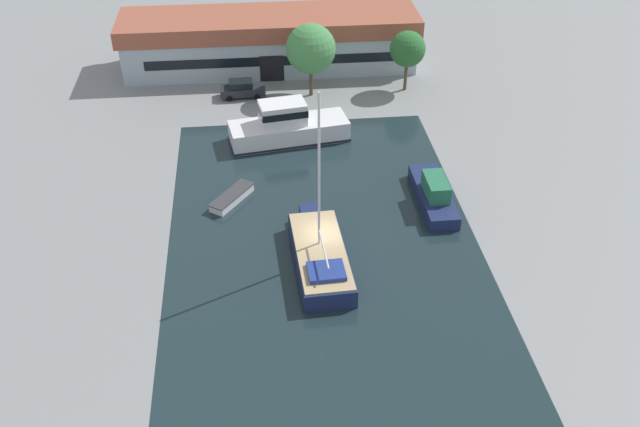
{
  "coord_description": "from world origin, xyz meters",
  "views": [
    {
      "loc": [
        -4.44,
        -38.77,
        30.75
      ],
      "look_at": [
        0.0,
        2.82,
        1.0
      ],
      "focal_mm": 40.0,
      "sensor_mm": 36.0,
      "label": 1
    }
  ],
  "objects_px": {
    "quay_tree_by_water": "(408,49)",
    "motor_cruiser": "(287,127)",
    "cabin_boat": "(434,194)",
    "quay_tree_near_building": "(311,49)",
    "parked_car": "(242,89)",
    "sailboat_moored": "(320,255)",
    "warehouse_building": "(270,41)",
    "small_dinghy": "(232,197)"
  },
  "relations": [
    {
      "from": "quay_tree_near_building",
      "to": "motor_cruiser",
      "type": "xyz_separation_m",
      "value": [
        -2.88,
        -8.65,
        -3.39
      ]
    },
    {
      "from": "quay_tree_near_building",
      "to": "parked_car",
      "type": "distance_m",
      "value": 7.69
    },
    {
      "from": "sailboat_moored",
      "to": "quay_tree_by_water",
      "type": "bearing_deg",
      "value": 64.36
    },
    {
      "from": "sailboat_moored",
      "to": "cabin_boat",
      "type": "xyz_separation_m",
      "value": [
        9.32,
        6.38,
        0.05
      ]
    },
    {
      "from": "warehouse_building",
      "to": "parked_car",
      "type": "bearing_deg",
      "value": -113.42
    },
    {
      "from": "parked_car",
      "to": "sailboat_moored",
      "type": "xyz_separation_m",
      "value": [
        4.76,
        -26.11,
        -0.06
      ]
    },
    {
      "from": "warehouse_building",
      "to": "cabin_boat",
      "type": "relative_size",
      "value": 3.93
    },
    {
      "from": "motor_cruiser",
      "to": "cabin_boat",
      "type": "xyz_separation_m",
      "value": [
        10.33,
        -10.8,
        -0.5
      ]
    },
    {
      "from": "parked_car",
      "to": "small_dinghy",
      "type": "relative_size",
      "value": 1.02
    },
    {
      "from": "quay_tree_near_building",
      "to": "small_dinghy",
      "type": "distance_m",
      "value": 19.73
    },
    {
      "from": "warehouse_building",
      "to": "sailboat_moored",
      "type": "xyz_separation_m",
      "value": [
        1.68,
        -33.07,
        -2.03
      ]
    },
    {
      "from": "warehouse_building",
      "to": "motor_cruiser",
      "type": "relative_size",
      "value": 2.85
    },
    {
      "from": "quay_tree_near_building",
      "to": "motor_cruiser",
      "type": "height_order",
      "value": "quay_tree_near_building"
    },
    {
      "from": "sailboat_moored",
      "to": "cabin_boat",
      "type": "bearing_deg",
      "value": 31.98
    },
    {
      "from": "sailboat_moored",
      "to": "warehouse_building",
      "type": "bearing_deg",
      "value": 90.51
    },
    {
      "from": "quay_tree_by_water",
      "to": "sailboat_moored",
      "type": "distance_m",
      "value": 28.53
    },
    {
      "from": "sailboat_moored",
      "to": "quay_tree_near_building",
      "type": "bearing_deg",
      "value": 83.45
    },
    {
      "from": "warehouse_building",
      "to": "motor_cruiser",
      "type": "distance_m",
      "value": 15.98
    },
    {
      "from": "warehouse_building",
      "to": "small_dinghy",
      "type": "xyz_separation_m",
      "value": [
        -4.2,
        -24.86,
        -2.46
      ]
    },
    {
      "from": "quay_tree_by_water",
      "to": "motor_cruiser",
      "type": "xyz_separation_m",
      "value": [
        -12.19,
        -8.85,
        -2.88
      ]
    },
    {
      "from": "motor_cruiser",
      "to": "cabin_boat",
      "type": "bearing_deg",
      "value": -145.02
    },
    {
      "from": "warehouse_building",
      "to": "quay_tree_near_building",
      "type": "bearing_deg",
      "value": -63.4
    },
    {
      "from": "parked_car",
      "to": "sailboat_moored",
      "type": "height_order",
      "value": "sailboat_moored"
    },
    {
      "from": "motor_cruiser",
      "to": "cabin_boat",
      "type": "height_order",
      "value": "motor_cruiser"
    },
    {
      "from": "quay_tree_near_building",
      "to": "sailboat_moored",
      "type": "relative_size",
      "value": 0.56
    },
    {
      "from": "small_dinghy",
      "to": "cabin_boat",
      "type": "bearing_deg",
      "value": 29.18
    },
    {
      "from": "small_dinghy",
      "to": "sailboat_moored",
      "type": "bearing_deg",
      "value": -18.34
    },
    {
      "from": "warehouse_building",
      "to": "sailboat_moored",
      "type": "height_order",
      "value": "sailboat_moored"
    },
    {
      "from": "quay_tree_by_water",
      "to": "sailboat_moored",
      "type": "bearing_deg",
      "value": -113.25
    },
    {
      "from": "quay_tree_by_water",
      "to": "cabin_boat",
      "type": "relative_size",
      "value": 0.77
    },
    {
      "from": "quay_tree_near_building",
      "to": "sailboat_moored",
      "type": "height_order",
      "value": "sailboat_moored"
    },
    {
      "from": "small_dinghy",
      "to": "cabin_boat",
      "type": "height_order",
      "value": "cabin_boat"
    },
    {
      "from": "parked_car",
      "to": "small_dinghy",
      "type": "height_order",
      "value": "parked_car"
    },
    {
      "from": "quay_tree_near_building",
      "to": "sailboat_moored",
      "type": "bearing_deg",
      "value": -94.16
    },
    {
      "from": "small_dinghy",
      "to": "cabin_boat",
      "type": "xyz_separation_m",
      "value": [
        15.2,
        -1.84,
        0.48
      ]
    },
    {
      "from": "warehouse_building",
      "to": "parked_car",
      "type": "relative_size",
      "value": 7.02
    },
    {
      "from": "quay_tree_near_building",
      "to": "motor_cruiser",
      "type": "relative_size",
      "value": 0.66
    },
    {
      "from": "cabin_boat",
      "to": "quay_tree_by_water",
      "type": "bearing_deg",
      "value": 84.51
    },
    {
      "from": "motor_cruiser",
      "to": "cabin_boat",
      "type": "distance_m",
      "value": 14.95
    },
    {
      "from": "sailboat_moored",
      "to": "motor_cruiser",
      "type": "xyz_separation_m",
      "value": [
        -1.0,
        17.17,
        0.54
      ]
    },
    {
      "from": "sailboat_moored",
      "to": "parked_car",
      "type": "bearing_deg",
      "value": 97.93
    },
    {
      "from": "quay_tree_by_water",
      "to": "motor_cruiser",
      "type": "relative_size",
      "value": 0.56
    }
  ]
}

